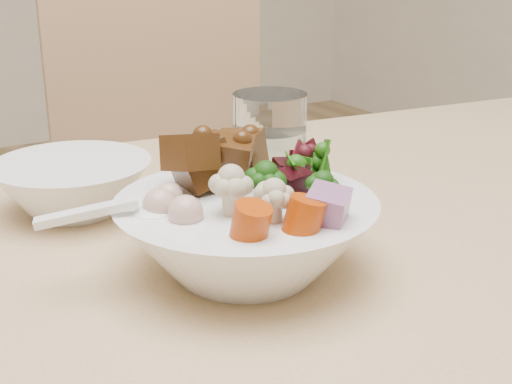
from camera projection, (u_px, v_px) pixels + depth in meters
dining_table at (415, 287)px, 0.75m from camera, size 1.61×1.03×0.71m
chair_far at (180, 209)px, 1.33m from camera, size 0.47×0.47×0.90m
food_bowl at (247, 230)px, 0.61m from camera, size 0.23×0.23×0.12m
soup_spoon at (139, 214)px, 0.57m from camera, size 0.12×0.06×0.02m
water_glass at (269, 160)px, 0.73m from camera, size 0.08×0.08×0.13m
side_bowl at (73, 187)px, 0.75m from camera, size 0.17×0.17×0.06m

